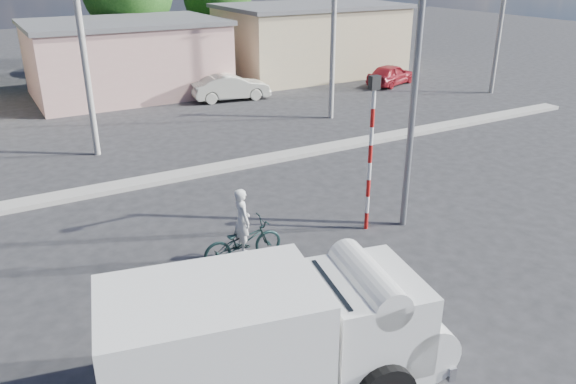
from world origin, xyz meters
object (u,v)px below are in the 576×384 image
bicycle (243,241)px  car_cream (231,87)px  cyclist (242,231)px  car_red (391,75)px  traffic_pole (371,142)px  truck (279,334)px  streetlight (413,50)px

bicycle → car_cream: bearing=-20.6°
cyclist → car_cream: bearing=-20.6°
cyclist → car_red: bearing=-45.9°
cyclist → bicycle: bearing=0.0°
cyclist → traffic_pole: 4.22m
bicycle → traffic_pole: bearing=-88.3°
car_cream → traffic_pole: traffic_pole is taller
truck → car_red: 26.99m
bicycle → cyclist: size_ratio=1.24×
truck → car_cream: size_ratio=1.46×
car_red → streetlight: (-12.23, -15.34, 4.33)m
car_red → traffic_pole: bearing=118.6°
car_cream → car_red: 10.09m
cyclist → car_red: cyclist is taller
traffic_pole → car_cream: bearing=79.0°
car_red → traffic_pole: traffic_pole is taller
bicycle → streetlight: size_ratio=0.23×
cyclist → car_cream: size_ratio=0.40×
car_cream → car_red: (10.01, -1.26, -0.06)m
car_red → traffic_pole: size_ratio=0.85×
cyclist → car_red: (17.01, 14.97, -0.21)m
streetlight → cyclist: bearing=175.6°
car_cream → bicycle: bearing=164.6°
car_red → truck: bearing=116.5°
bicycle → car_cream: 17.67m
truck → bicycle: truck is taller
bicycle → traffic_pole: (3.83, -0.07, 2.05)m
traffic_pole → streetlight: 2.56m
cyclist → traffic_pole: (3.83, -0.07, 1.76)m
bicycle → traffic_pole: size_ratio=0.48×
cyclist → streetlight: streetlight is taller
truck → bicycle: size_ratio=2.93×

